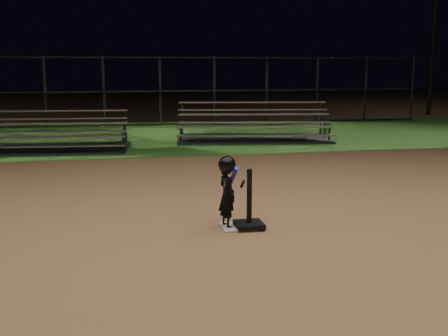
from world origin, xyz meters
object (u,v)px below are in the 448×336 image
Objects in this scene: bleacher_left at (48,142)px; home_plate at (238,227)px; bleacher_right at (254,132)px; batting_tee at (249,216)px; child_batter at (227,190)px.

home_plate is at bearing -61.06° from bleacher_left.
bleacher_left reaches higher than home_plate.
home_plate is at bearing -96.40° from bleacher_right.
bleacher_left is at bearing 114.41° from batting_tee.
home_plate is at bearing 155.17° from batting_tee.
child_batter reaches higher than home_plate.
bleacher_left is 5.85m from bleacher_right.
bleacher_left reaches higher than child_batter.
child_batter is 0.21× the size of bleacher_right.
bleacher_right is (2.54, 8.58, -0.31)m from child_batter.
bleacher_right is (2.25, 8.68, 0.05)m from batting_tee.
home_plate is 0.56× the size of batting_tee.
batting_tee is (0.14, -0.07, 0.16)m from home_plate.
bleacher_right is at bearing 14.40° from bleacher_left.
bleacher_left is at bearing 6.07° from child_batter.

